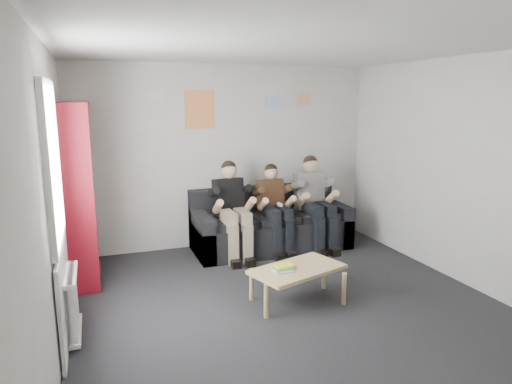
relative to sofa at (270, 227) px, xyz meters
The scene contains 14 objects.
room_shell 2.37m from the sofa, 104.63° to the right, with size 5.00×5.00×5.00m.
sofa is the anchor object (origin of this frame).
bookshelf 2.74m from the sofa, behind, with size 0.32×0.97×2.16m.
coffee_table 1.91m from the sofa, 102.50° to the right, with size 1.00×0.55×0.40m.
game_cases 1.98m from the sofa, 107.47° to the right, with size 0.25×0.21×0.05m.
person_left 0.76m from the sofa, 162.19° to the right, with size 0.40×0.87×1.35m.
person_middle 0.39m from the sofa, 90.00° to the right, with size 0.37×0.79×1.28m.
person_right 0.77m from the sofa, 17.91° to the right, with size 0.42×0.89×1.37m.
radiator 3.27m from the sofa, 145.25° to the right, with size 0.10×0.64×0.60m.
window 3.41m from the sofa, 145.97° to the right, with size 0.05×1.30×2.36m.
poster_large 2.01m from the sofa, 155.79° to the left, with size 0.42×0.01×0.55m, color gold.
poster_blue 1.89m from the sofa, 63.47° to the left, with size 0.25×0.01×0.20m, color #4295E3.
poster_pink 2.05m from the sofa, 30.71° to the left, with size 0.22×0.01×0.18m, color #CF40A4.
poster_sign 2.51m from the sofa, 164.66° to the left, with size 0.20×0.01×0.14m, color silver.
Camera 1 is at (-1.89, -4.06, 2.20)m, focal length 32.00 mm.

